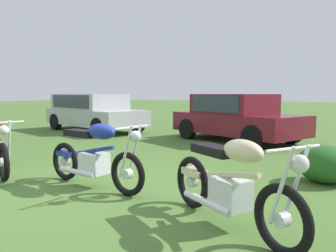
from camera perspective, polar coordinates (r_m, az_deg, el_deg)
The scene contains 6 objects.
ground_plane at distance 5.22m, azimuth -13.69°, elevation -10.55°, with size 120.00×120.00×0.00m, color #476B2D.
motorcycle_blue at distance 5.17m, azimuth -12.65°, elevation -5.05°, with size 2.07×0.64×1.02m.
motorcycle_cream at distance 3.62m, azimuth 10.76°, elevation -9.70°, with size 1.92×1.16×1.02m.
car_silver at distance 13.21m, azimuth -13.01°, elevation 2.83°, with size 4.71×2.61×1.43m.
car_burgundy at distance 10.24m, azimuth 11.60°, elevation 1.89°, with size 4.38×3.03×1.43m.
shrub_low at distance 5.95m, azimuth 25.54°, elevation -5.96°, with size 0.89×0.85×0.61m.
Camera 1 is at (3.76, -3.33, 1.44)m, focal length 35.22 mm.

